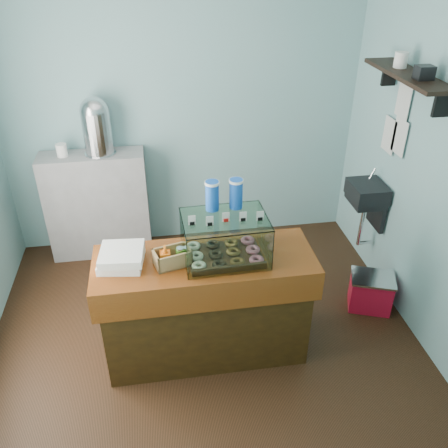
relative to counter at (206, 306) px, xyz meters
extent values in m
plane|color=black|center=(0.00, 0.25, -0.46)|extent=(3.50, 3.50, 0.00)
cube|color=#7BB0B4|center=(0.00, 1.75, 0.94)|extent=(3.50, 0.04, 2.80)
cube|color=#7BB0B4|center=(0.00, -1.25, 0.94)|extent=(3.50, 0.04, 2.80)
cube|color=#7BB0B4|center=(1.75, 0.25, 0.94)|extent=(0.04, 3.00, 2.80)
cube|color=black|center=(1.58, 0.80, 0.44)|extent=(0.30, 0.35, 0.15)
cube|color=black|center=(1.71, 0.80, 0.24)|extent=(0.04, 0.30, 0.35)
cylinder|color=silver|center=(1.65, 0.90, 0.56)|extent=(0.02, 0.02, 0.12)
cylinder|color=silver|center=(1.58, 0.80, 0.09)|extent=(0.04, 0.04, 0.45)
cube|color=black|center=(1.60, 0.55, 1.54)|extent=(0.25, 1.00, 0.03)
cube|color=black|center=(1.67, 0.15, 1.44)|extent=(0.12, 0.03, 0.18)
cube|color=black|center=(1.67, 0.95, 1.44)|extent=(0.12, 0.03, 0.18)
cube|color=silver|center=(1.73, 0.70, 0.99)|extent=(0.01, 0.21, 0.30)
cube|color=silver|center=(1.73, 0.87, 0.94)|extent=(0.01, 0.21, 0.30)
cube|color=silver|center=(1.73, 0.75, 1.29)|extent=(0.01, 0.21, 0.30)
cube|color=#3C240B|center=(0.00, 0.00, -0.04)|extent=(1.50, 0.56, 0.84)
cube|color=#501D0A|center=(0.00, 0.00, 0.41)|extent=(1.60, 0.60, 0.06)
cube|color=#501D0A|center=(0.00, -0.28, 0.29)|extent=(1.60, 0.04, 0.18)
cube|color=#99999B|center=(-0.90, 1.57, 0.09)|extent=(1.00, 0.32, 1.10)
cube|color=#352110|center=(0.15, 0.00, 0.45)|extent=(0.53, 0.39, 0.02)
torus|color=silver|center=(-0.05, -0.14, 0.48)|extent=(0.10, 0.10, 0.03)
torus|color=black|center=(0.08, -0.13, 0.48)|extent=(0.10, 0.10, 0.03)
torus|color=brown|center=(0.22, -0.13, 0.48)|extent=(0.10, 0.10, 0.03)
torus|color=#D96680|center=(0.35, -0.12, 0.48)|extent=(0.10, 0.10, 0.03)
torus|color=silver|center=(-0.05, -0.01, 0.48)|extent=(0.10, 0.10, 0.03)
torus|color=black|center=(0.08, -0.01, 0.48)|extent=(0.10, 0.10, 0.03)
torus|color=brown|center=(0.21, 0.00, 0.48)|extent=(0.10, 0.10, 0.03)
torus|color=#D96680|center=(0.35, 0.00, 0.48)|extent=(0.10, 0.10, 0.03)
torus|color=silver|center=(-0.06, 0.12, 0.48)|extent=(0.10, 0.10, 0.03)
torus|color=black|center=(0.08, 0.12, 0.48)|extent=(0.10, 0.10, 0.03)
torus|color=brown|center=(0.21, 0.12, 0.48)|extent=(0.10, 0.10, 0.03)
torus|color=#D96680|center=(0.34, 0.13, 0.48)|extent=(0.10, 0.10, 0.03)
cube|color=white|center=(0.15, -0.22, 0.60)|extent=(0.58, 0.02, 0.32)
cube|color=white|center=(0.14, 0.21, 0.60)|extent=(0.58, 0.02, 0.32)
cube|color=white|center=(-0.14, -0.01, 0.60)|extent=(0.02, 0.42, 0.32)
cube|color=white|center=(0.44, 0.00, 0.60)|extent=(0.02, 0.42, 0.32)
cube|color=white|center=(0.15, 0.00, 0.76)|extent=(0.61, 0.45, 0.01)
cube|color=silver|center=(-0.08, -0.06, 0.80)|extent=(0.05, 0.01, 0.07)
cube|color=black|center=(-0.08, -0.06, 0.78)|extent=(0.03, 0.02, 0.02)
cube|color=silver|center=(0.03, -0.06, 0.80)|extent=(0.05, 0.01, 0.07)
cube|color=black|center=(0.03, -0.06, 0.78)|extent=(0.03, 0.02, 0.02)
cube|color=silver|center=(0.15, -0.05, 0.80)|extent=(0.05, 0.01, 0.07)
cube|color=#B6140E|center=(0.15, -0.05, 0.78)|extent=(0.03, 0.02, 0.02)
cube|color=silver|center=(0.26, -0.05, 0.80)|extent=(0.05, 0.01, 0.07)
cube|color=black|center=(0.26, -0.05, 0.78)|extent=(0.03, 0.02, 0.02)
cube|color=silver|center=(0.38, -0.05, 0.80)|extent=(0.05, 0.01, 0.07)
cube|color=black|center=(0.38, -0.05, 0.78)|extent=(0.03, 0.02, 0.02)
cylinder|color=blue|center=(0.08, 0.14, 0.88)|extent=(0.09, 0.09, 0.22)
cylinder|color=white|center=(0.08, 0.14, 0.98)|extent=(0.10, 0.10, 0.02)
cylinder|color=blue|center=(0.25, 0.14, 0.88)|extent=(0.09, 0.09, 0.22)
cylinder|color=white|center=(0.25, 0.14, 0.98)|extent=(0.10, 0.10, 0.02)
cube|color=#A17B50|center=(-0.23, -0.03, 0.45)|extent=(0.28, 0.21, 0.01)
cube|color=#A17B50|center=(-0.21, -0.10, 0.50)|extent=(0.24, 0.08, 0.12)
cube|color=#A17B50|center=(-0.25, 0.03, 0.50)|extent=(0.24, 0.08, 0.12)
cube|color=#A17B50|center=(-0.34, -0.06, 0.50)|extent=(0.05, 0.15, 0.12)
cube|color=#A17B50|center=(-0.12, 0.00, 0.50)|extent=(0.05, 0.15, 0.12)
imported|color=orange|center=(-0.28, -0.04, 0.53)|extent=(0.09, 0.09, 0.16)
cylinder|color=#519628|center=(-0.17, -0.02, 0.50)|extent=(0.06, 0.06, 0.10)
cylinder|color=silver|center=(-0.17, -0.02, 0.56)|extent=(0.05, 0.05, 0.01)
cube|color=white|center=(-0.58, 0.03, 0.47)|extent=(0.34, 0.34, 0.06)
cube|color=white|center=(-0.58, 0.02, 0.53)|extent=(0.32, 0.32, 0.06)
cylinder|color=silver|center=(-0.80, 1.58, 0.65)|extent=(0.30, 0.30, 0.01)
cylinder|color=silver|center=(-0.80, 1.58, 0.85)|extent=(0.27, 0.27, 0.40)
sphere|color=silver|center=(-0.80, 1.58, 1.06)|extent=(0.27, 0.27, 0.27)
cube|color=red|center=(1.51, 0.29, -0.30)|extent=(0.42, 0.37, 0.31)
cube|color=silver|center=(1.51, 0.29, -0.14)|extent=(0.45, 0.40, 0.02)
camera|label=1|loc=(-0.29, -2.75, 2.43)|focal=38.00mm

